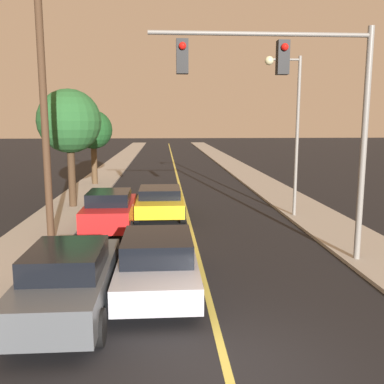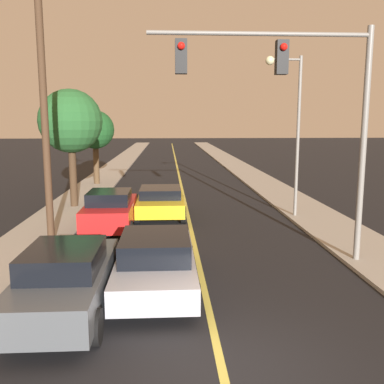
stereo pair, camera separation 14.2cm
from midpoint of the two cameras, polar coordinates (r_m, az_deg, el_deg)
The scene contains 13 objects.
ground_plane at distance 7.82m, azimuth 4.11°, elevation -22.67°, with size 200.00×200.00×0.00m, color black.
road_surface at distance 42.77m, azimuth -2.55°, elevation 3.85°, with size 8.55×80.00×0.01m.
sidewalk_left at distance 42.99m, azimuth -9.94°, elevation 3.82°, with size 2.50×80.00×0.12m.
sidewalk_right at distance 43.24m, azimuth 4.81°, elevation 3.96°, with size 2.50×80.00×0.12m.
car_near_lane_front at distance 10.77m, azimuth -4.97°, elevation -9.11°, with size 2.00×4.68×1.42m.
car_near_lane_second at distance 18.77m, azimuth -4.50°, elevation -1.15°, with size 2.09×4.47×1.32m.
car_outer_lane_front at distance 9.71m, azimuth -16.52°, elevation -11.12°, with size 1.84×4.39×1.55m.
car_outer_lane_second at distance 16.56m, azimuth -11.12°, elevation -2.41°, with size 1.87×3.98×1.56m.
traffic_signal_mast at distance 12.44m, azimuth 13.65°, elevation 12.57°, with size 6.17×0.42×6.60m.
streetlamp_right at distance 18.61m, azimuth 12.67°, elevation 10.01°, with size 1.54×0.36×6.68m.
utility_pole_left at distance 14.92m, azimuth -19.43°, elevation 11.06°, with size 1.60×0.24×8.85m.
tree_left_near at distance 28.34m, azimuth -13.20°, elevation 8.01°, with size 2.46×2.46×4.73m.
tree_left_far at distance 20.96m, azimuth -16.23°, elevation 8.98°, with size 2.96×2.96×5.52m.
Camera 1 is at (-1.03, -6.55, 4.15)m, focal length 40.00 mm.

